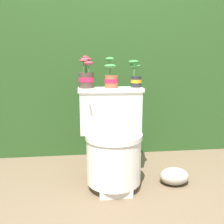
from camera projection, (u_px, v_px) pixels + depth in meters
name	position (u px, v px, depth m)	size (l,w,h in m)	color
ground_plane	(118.00, 184.00, 1.95)	(12.00, 12.00, 0.00)	brown
hedge_backdrop	(105.00, 75.00, 2.83)	(4.18, 0.80, 1.57)	#284C1E
toilet	(113.00, 143.00, 1.91)	(0.51, 0.52, 0.74)	silver
potted_plant_left	(86.00, 77.00, 1.95)	(0.12, 0.13, 0.25)	#47382D
potted_plant_midleft	(111.00, 78.00, 1.96)	(0.11, 0.12, 0.24)	#9E5638
potted_plant_middle	(136.00, 76.00, 1.99)	(0.11, 0.09, 0.22)	#262628
garden_stone	(174.00, 176.00, 1.95)	(0.23, 0.18, 0.13)	#9E9384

